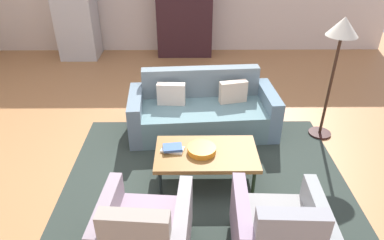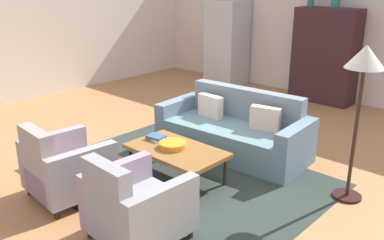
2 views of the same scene
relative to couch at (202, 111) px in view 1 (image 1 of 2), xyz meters
The scene contains 11 objects.
ground_plane 0.70m from the couch, 107.43° to the right, with size 10.90×10.90×0.00m, color #B07848.
area_rug 1.17m from the couch, 89.69° to the right, with size 3.40×2.60×0.01m, color #2B3630.
couch is the anchor object (origin of this frame).
coffee_table 1.19m from the couch, 89.70° to the right, with size 1.20×0.70×0.40m.
armchair_left 2.43m from the couch, 104.29° to the right, with size 0.86×0.86×0.88m.
armchair_right 2.43m from the couch, 75.61° to the right, with size 0.83×0.83×0.88m.
fruit_bowl 1.20m from the couch, 92.31° to the right, with size 0.33×0.33×0.07m, color orange.
book_stack 1.22m from the couch, 108.75° to the right, with size 0.29×0.21×0.06m.
cabinet 3.27m from the couch, 95.10° to the left, with size 1.20×0.51×1.80m.
refrigerator 4.10m from the couch, 130.18° to the left, with size 0.80×0.73×1.85m.
floor_lamp 2.09m from the couch, ahead, with size 0.40×0.40×1.72m.
Camera 1 is at (-0.00, -3.86, 2.81)m, focal length 32.43 mm.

